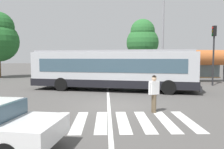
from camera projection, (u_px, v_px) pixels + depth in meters
ground_plane at (114, 106)px, 11.68m from camera, size 160.00×160.00×0.00m
city_transit_bus at (113, 69)px, 17.03m from camera, size 12.64×5.43×3.06m
pedestrian_crossing_street at (154, 92)px, 10.19m from camera, size 0.54×0.39×1.72m
parked_car_silver at (92, 71)px, 27.43m from camera, size 2.05×4.59×1.35m
parked_car_black at (114, 71)px, 27.74m from camera, size 1.97×4.55×1.35m
parked_car_charcoal at (135, 72)px, 27.35m from camera, size 1.93×4.53×1.35m
parked_car_teal at (158, 72)px, 27.34m from camera, size 1.97×4.55×1.35m
traffic_light_far_corner at (214, 46)px, 19.68m from camera, size 0.33×0.32×5.25m
bus_stop_shelter at (205, 58)px, 22.82m from camera, size 4.13×1.54×3.25m
twin_arm_street_lamp at (163, 21)px, 21.82m from camera, size 5.09×0.32×9.94m
background_tree_right at (142, 39)px, 33.04m from camera, size 4.73×4.73×8.07m
crosswalk_painted_stripes at (112, 121)px, 8.83m from camera, size 6.42×3.05×0.01m
lane_center_line at (108, 99)px, 13.67m from camera, size 0.16×24.00×0.01m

